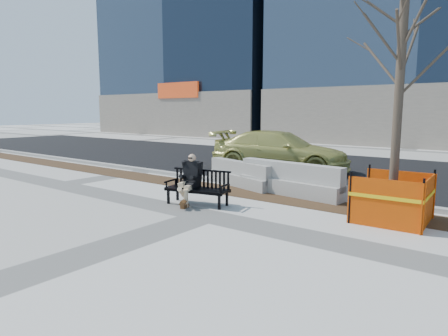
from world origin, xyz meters
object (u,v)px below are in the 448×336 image
(sedan, at_px, (279,171))
(jersey_barrier_left, at_px, (240,186))
(seated_man, at_px, (191,203))
(tree_fence, at_px, (391,221))
(bench, at_px, (197,205))
(jersey_barrier_right, at_px, (290,194))

(sedan, bearing_deg, jersey_barrier_left, 179.16)
(seated_man, bearing_deg, tree_fence, 5.69)
(bench, xyz_separation_m, jersey_barrier_left, (-0.60, 2.74, 0.00))
(bench, height_order, jersey_barrier_left, bench)
(jersey_barrier_right, bearing_deg, bench, -110.49)
(tree_fence, xyz_separation_m, jersey_barrier_left, (-4.95, 1.29, 0.00))
(sedan, xyz_separation_m, jersey_barrier_right, (2.47, -3.76, 0.00))
(sedan, bearing_deg, bench, -179.47)
(jersey_barrier_left, bearing_deg, sedan, 115.89)
(jersey_barrier_left, bearing_deg, seated_man, -65.53)
(jersey_barrier_left, xyz_separation_m, jersey_barrier_right, (1.89, -0.20, 0.00))
(bench, height_order, seated_man, seated_man)
(bench, relative_size, sedan, 0.31)
(bench, bearing_deg, tree_fence, 6.52)
(jersey_barrier_left, relative_size, jersey_barrier_right, 0.85)
(tree_fence, bearing_deg, jersey_barrier_right, 160.38)
(tree_fence, relative_size, sedan, 1.02)
(tree_fence, bearing_deg, jersey_barrier_left, 165.36)
(seated_man, bearing_deg, jersey_barrier_right, 47.30)
(seated_man, distance_m, jersey_barrier_right, 2.96)
(tree_fence, bearing_deg, bench, -161.56)
(sedan, bearing_deg, jersey_barrier_right, -156.76)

